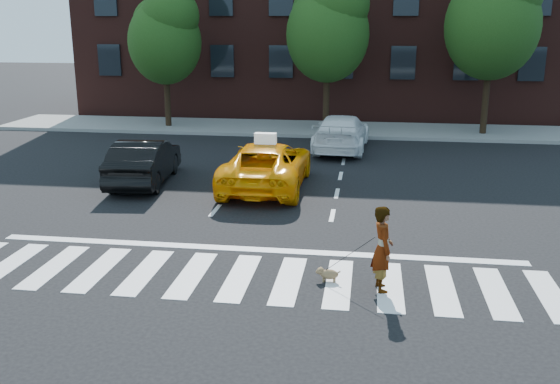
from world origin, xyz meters
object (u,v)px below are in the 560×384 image
(tree_left, at_px, (165,33))
(tree_right, at_px, (494,14))
(tree_mid, at_px, (328,24))
(black_sedan, at_px, (144,161))
(dog, at_px, (327,274))
(woman, at_px, (382,249))
(white_suv, at_px, (341,133))
(taxi, at_px, (267,165))

(tree_left, bearing_deg, tree_right, -0.00)
(tree_left, relative_size, tree_mid, 0.92)
(black_sedan, xyz_separation_m, dog, (6.30, -6.94, -0.54))
(tree_right, height_order, dog, tree_right)
(tree_left, distance_m, woman, 20.09)
(dog, bearing_deg, black_sedan, 137.80)
(black_sedan, height_order, woman, woman)
(tree_mid, height_order, tree_right, tree_right)
(tree_left, bearing_deg, white_suv, -25.13)
(dog, bearing_deg, woman, -7.28)
(tree_left, bearing_deg, black_sedan, -76.33)
(tree_left, relative_size, white_suv, 1.34)
(black_sedan, bearing_deg, white_suv, -140.20)
(woman, bearing_deg, tree_left, 17.08)
(black_sedan, height_order, white_suv, black_sedan)
(tree_mid, height_order, woman, tree_mid)
(tree_right, distance_m, white_suv, 8.59)
(taxi, distance_m, black_sedan, 3.94)
(white_suv, bearing_deg, dog, 94.78)
(tree_left, height_order, tree_mid, tree_mid)
(tree_left, xyz_separation_m, tree_mid, (7.50, -0.00, 0.41))
(tree_right, bearing_deg, white_suv, -147.39)
(tree_mid, relative_size, black_sedan, 1.65)
(tree_right, distance_m, woman, 18.35)
(dog, bearing_deg, tree_left, 122.83)
(black_sedan, xyz_separation_m, white_suv, (5.94, 6.07, -0.00))
(tree_left, xyz_separation_m, dog, (8.73, -16.94, -4.27))
(taxi, relative_size, dog, 10.16)
(tree_right, xyz_separation_m, woman, (-4.71, -17.17, -4.42))
(tree_right, distance_m, black_sedan, 16.32)
(taxi, relative_size, black_sedan, 1.19)
(tree_right, distance_m, dog, 18.60)
(white_suv, xyz_separation_m, woman, (1.42, -13.25, 0.14))
(black_sedan, bearing_deg, tree_right, -146.22)
(white_suv, bearing_deg, taxi, 74.98)
(tree_left, height_order, white_suv, tree_left)
(tree_left, height_order, woman, tree_left)
(tree_mid, bearing_deg, tree_left, 180.00)
(tree_right, distance_m, taxi, 13.66)
(tree_left, height_order, taxi, tree_left)
(white_suv, bearing_deg, tree_mid, -74.40)
(tree_right, relative_size, taxi, 1.50)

